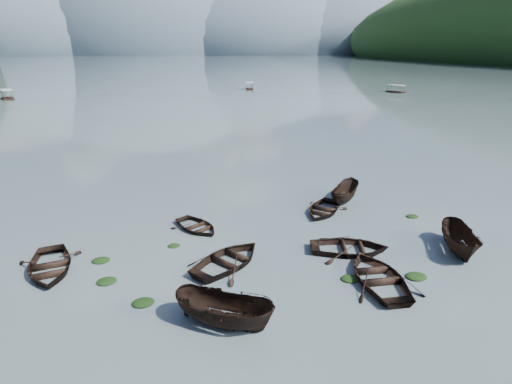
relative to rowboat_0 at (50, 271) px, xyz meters
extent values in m
plane|color=slate|center=(12.86, -6.73, 0.00)|extent=(2400.00, 2400.00, 0.00)
ellipsoid|color=#475666|center=(-247.14, 893.27, 0.00)|extent=(520.00, 520.00, 280.00)
ellipsoid|color=#475666|center=(-47.14, 893.27, 0.00)|extent=(520.00, 520.00, 340.00)
ellipsoid|color=#475666|center=(152.86, 893.27, 0.00)|extent=(520.00, 520.00, 260.00)
ellipsoid|color=#475666|center=(332.86, 893.27, 0.00)|extent=(520.00, 520.00, 220.00)
imported|color=black|center=(0.00, 0.00, 0.00)|extent=(4.50, 5.54, 1.01)
imported|color=black|center=(10.02, -1.21, 0.00)|extent=(6.10, 5.92, 1.03)
imported|color=black|center=(9.17, -6.51, 0.00)|extent=(5.08, 4.09, 1.87)
imported|color=black|center=(17.71, -4.52, 0.00)|extent=(3.79, 5.20, 1.06)
imported|color=black|center=(17.51, -1.08, 0.00)|extent=(5.49, 4.49, 1.00)
imported|color=black|center=(24.20, -2.26, 0.00)|extent=(3.33, 4.99, 1.81)
imported|color=black|center=(8.43, 4.01, 0.00)|extent=(4.47, 4.80, 0.81)
imported|color=black|center=(18.08, 5.25, 0.00)|extent=(5.24, 5.51, 0.93)
imported|color=black|center=(20.60, 7.24, 0.00)|extent=(4.07, 4.37, 1.68)
ellipsoid|color=black|center=(3.34, -1.82, 0.00)|extent=(1.07, 0.88, 0.23)
ellipsoid|color=black|center=(5.41, -4.16, 0.00)|extent=(1.10, 0.88, 0.24)
ellipsoid|color=black|center=(16.33, -4.02, 0.00)|extent=(1.05, 0.84, 0.23)
ellipsoid|color=black|center=(18.69, -0.08, 0.00)|extent=(0.94, 0.80, 0.21)
ellipsoid|color=black|center=(19.97, -4.49, 0.00)|extent=(1.17, 0.93, 0.24)
ellipsoid|color=black|center=(2.65, 0.60, 0.00)|extent=(1.04, 0.84, 0.22)
ellipsoid|color=black|center=(6.87, 1.74, 0.00)|extent=(0.82, 0.68, 0.17)
ellipsoid|color=black|center=(24.34, 3.17, 0.00)|extent=(0.94, 0.75, 0.21)
camera|label=1|loc=(7.79, -21.51, 11.87)|focal=28.00mm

